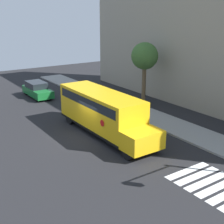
# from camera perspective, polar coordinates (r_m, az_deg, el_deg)

# --- Properties ---
(ground_plane) EXTENTS (60.00, 60.00, 0.00)m
(ground_plane) POSITION_cam_1_polar(r_m,az_deg,el_deg) (22.96, -4.01, -4.46)
(ground_plane) COLOR black
(sidewalk_strip) EXTENTS (44.00, 3.00, 0.15)m
(sidewalk_strip) POSITION_cam_1_polar(r_m,az_deg,el_deg) (26.57, 8.16, -1.25)
(sidewalk_strip) COLOR gray
(sidewalk_strip) RESTS_ON ground
(building_backdrop) EXTENTS (32.00, 4.00, 13.76)m
(building_backdrop) POSITION_cam_1_polar(r_m,az_deg,el_deg) (29.98, 18.28, 13.54)
(building_backdrop) COLOR #9E937F
(building_backdrop) RESTS_ON ground
(crosswalk_stripes) EXTENTS (4.00, 3.20, 0.01)m
(crosswalk_stripes) POSITION_cam_1_polar(r_m,az_deg,el_deg) (17.79, 17.89, -12.42)
(crosswalk_stripes) COLOR white
(crosswalk_stripes) RESTS_ON ground
(school_bus) EXTENTS (9.83, 2.57, 3.11)m
(school_bus) POSITION_cam_1_polar(r_m,az_deg,el_deg) (22.89, -1.71, 0.26)
(school_bus) COLOR yellow
(school_bus) RESTS_ON ground
(parked_car) EXTENTS (4.61, 1.80, 1.60)m
(parked_car) POSITION_cam_1_polar(r_m,az_deg,el_deg) (34.14, -13.51, 3.99)
(parked_car) COLOR #196B2D
(parked_car) RESTS_ON ground
(tree_near_sidewalk) EXTENTS (2.59, 2.59, 5.96)m
(tree_near_sidewalk) POSITION_cam_1_polar(r_m,az_deg,el_deg) (30.32, 5.99, 9.99)
(tree_near_sidewalk) COLOR brown
(tree_near_sidewalk) RESTS_ON ground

